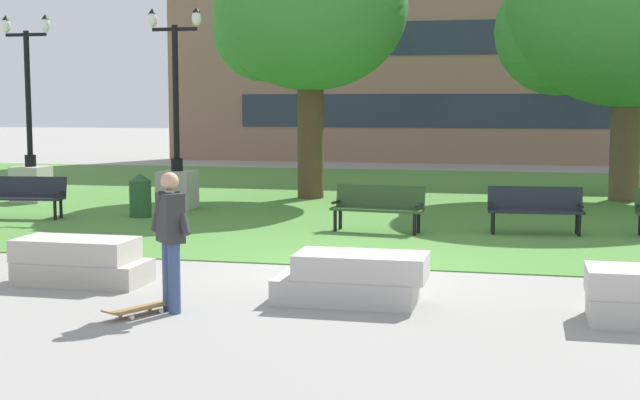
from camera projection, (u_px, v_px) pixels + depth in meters
ground_plane at (349, 268)px, 13.76m from camera, size 140.00×140.00×0.00m
grass_lawn at (422, 199)px, 23.45m from camera, size 40.00×20.00×0.02m
concrete_block_center at (80, 262)px, 12.55m from camera, size 1.84×0.90×0.64m
concrete_block_left at (353, 279)px, 11.33m from camera, size 1.93×0.90×0.64m
person_skateboarder at (171, 233)px, 10.76m from camera, size 0.67×0.46×1.71m
skateboard at (141, 308)px, 10.68m from camera, size 0.65×1.00×0.14m
park_bench_near_left at (24, 194)px, 19.50m from camera, size 1.85×0.73×0.90m
park_bench_near_right at (378, 205)px, 17.43m from camera, size 1.85×0.75×0.90m
park_bench_far_left at (535, 207)px, 17.16m from camera, size 1.83×0.66×0.90m
lamp_post_left at (177, 168)px, 21.19m from camera, size 1.32×0.80×4.73m
lamp_post_right at (31, 164)px, 22.65m from camera, size 1.32×0.80×4.71m
tree_far_left at (308, 11)px, 23.16m from camera, size 5.32×5.07×7.14m
tree_near_left at (627, 7)px, 22.54m from camera, size 6.49×6.18×7.64m
trash_bin at (140, 195)px, 19.68m from camera, size 0.49×0.49×0.96m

